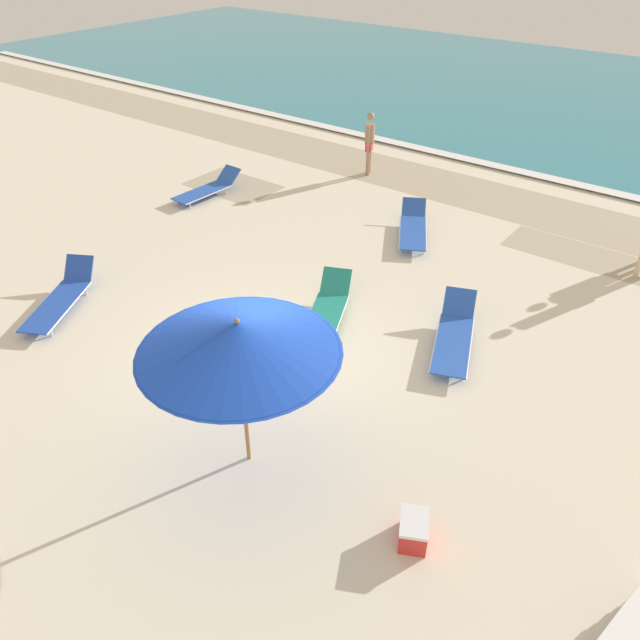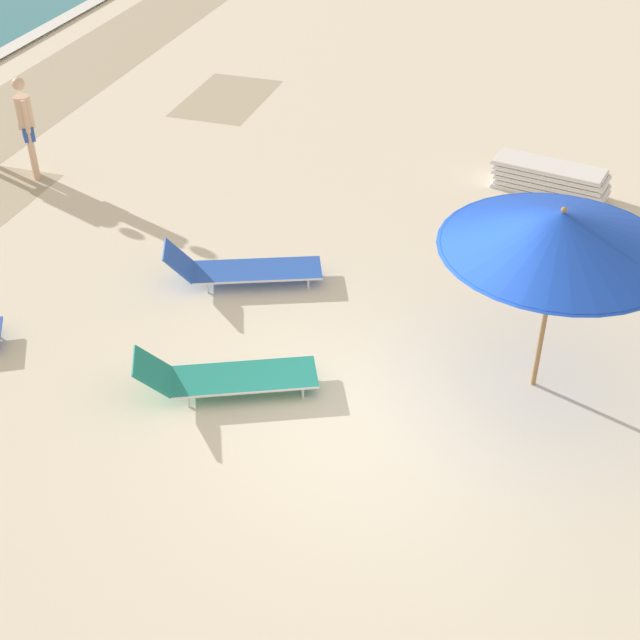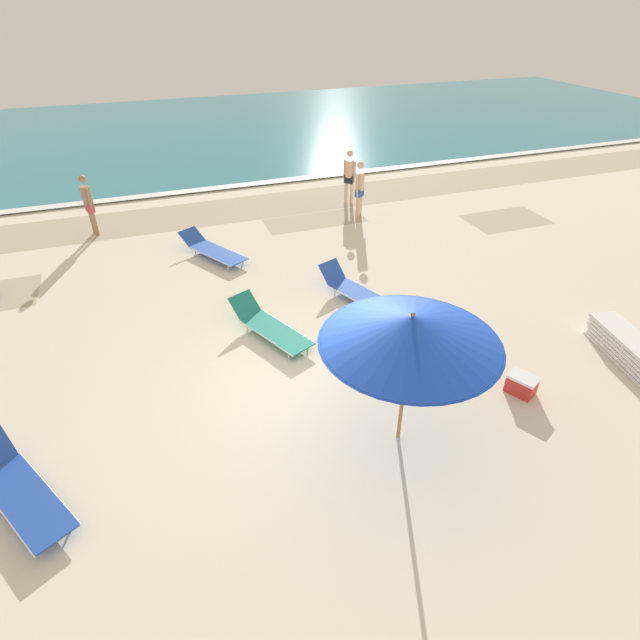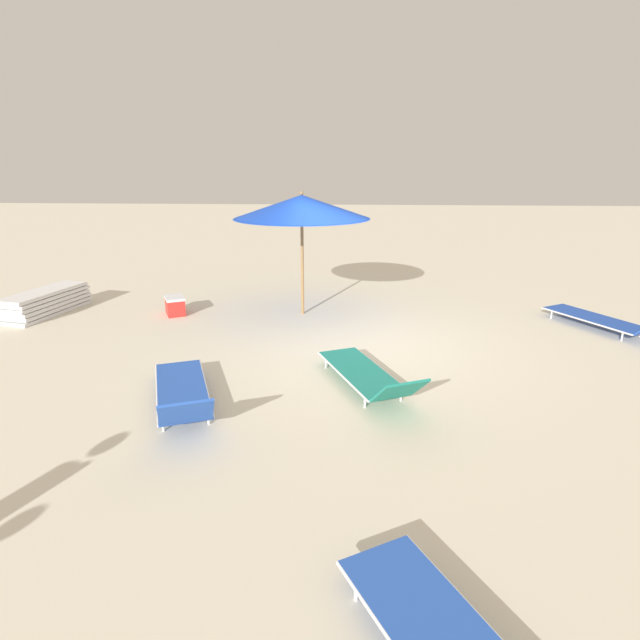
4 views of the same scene
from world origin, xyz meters
TOP-DOWN VIEW (x-y plane):
  - ground_plane at (0.00, 0.01)m, footprint 60.00×60.00m
  - ocean_water at (0.00, 20.69)m, footprint 60.00×18.74m
  - beach_umbrella at (1.09, -1.53)m, footprint 2.64×2.64m
  - lounger_stack at (6.27, -1.21)m, footprint 0.97×2.01m
  - sun_lounger_beside_umbrella at (-0.13, 1.99)m, footprint 1.43×2.21m
  - sun_lounger_near_water_left at (-4.53, -0.79)m, footprint 1.63×2.23m
  - sun_lounger_near_water_right at (-0.63, 6.09)m, footprint 1.63×2.25m
  - sun_lounger_mid_beach_solo at (2.17, 2.69)m, footprint 1.37×2.26m
  - beachgoer_wading_adult at (4.22, 7.30)m, footprint 0.36×0.33m
  - beachgoer_shoreline_child at (-3.65, 8.75)m, footprint 0.27×0.43m
  - beachgoer_strolling_adult at (4.41, 8.58)m, footprint 0.34×0.35m
  - cooler_box at (3.66, -1.32)m, footprint 0.54×0.61m

SIDE VIEW (x-z plane):
  - ground_plane at x=0.00m, z-range -0.16..0.00m
  - ocean_water at x=0.00m, z-range 0.00..0.06m
  - cooler_box at x=3.66m, z-range 0.00..0.37m
  - sun_lounger_near_water_right at x=-0.63m, z-range -0.04..0.45m
  - sun_lounger_beside_umbrella at x=-0.13m, z-range -0.07..0.49m
  - sun_lounger_mid_beach_solo at x=2.17m, z-range -0.08..0.51m
  - sun_lounger_near_water_left at x=-4.53m, z-range -0.09..0.52m
  - lounger_stack at x=6.27m, z-range 0.00..0.49m
  - beachgoer_wading_adult at x=4.22m, z-range 0.12..1.88m
  - beachgoer_shoreline_child at x=-3.65m, z-range 0.12..1.88m
  - beachgoer_strolling_adult at x=4.41m, z-range 0.12..1.88m
  - beach_umbrella at x=1.09m, z-range 0.92..3.34m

